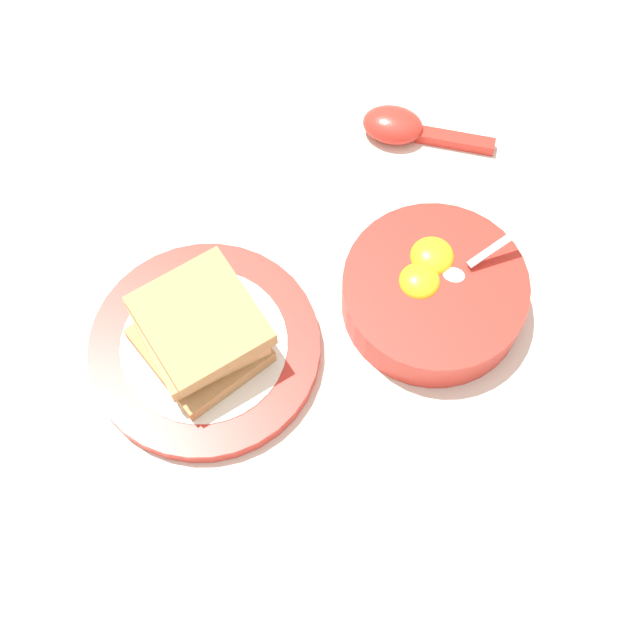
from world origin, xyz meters
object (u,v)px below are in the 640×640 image
(egg_bowl, at_px, (434,292))
(toast_plate, at_px, (205,348))
(soup_spoon, at_px, (403,127))
(toast_sandwich, at_px, (199,331))

(egg_bowl, height_order, toast_plate, egg_bowl)
(toast_plate, height_order, soup_spoon, soup_spoon)
(toast_plate, relative_size, soup_spoon, 1.52)
(egg_bowl, distance_m, soup_spoon, 0.20)
(egg_bowl, distance_m, toast_sandwich, 0.22)
(egg_bowl, bearing_deg, toast_plate, -150.83)
(soup_spoon, bearing_deg, toast_sandwich, -112.34)
(egg_bowl, height_order, toast_sandwich, egg_bowl)
(toast_sandwich, bearing_deg, egg_bowl, 28.76)
(egg_bowl, relative_size, toast_sandwich, 1.16)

